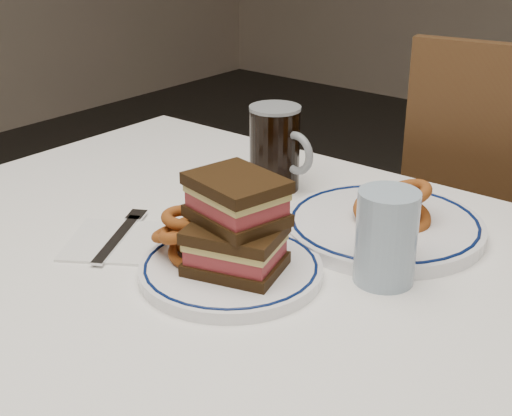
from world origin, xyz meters
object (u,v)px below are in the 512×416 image
Objects in this scene: main_plate at (231,269)px; reuben_sandwich at (236,224)px; beer_mug at (276,148)px; far_plate at (384,225)px.

reuben_sandwich is (0.01, 0.00, 0.07)m from main_plate.
beer_mug reaches higher than main_plate.
main_plate is 0.07m from reuben_sandwich.
reuben_sandwich is at bearing 11.99° from main_plate.
beer_mug is at bearing 170.49° from far_plate.
main_plate is 0.83× the size of far_plate.
main_plate is at bearing -63.22° from beer_mug.
reuben_sandwich is 0.27m from far_plate.
beer_mug is at bearing 118.27° from reuben_sandwich.
beer_mug reaches higher than far_plate.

